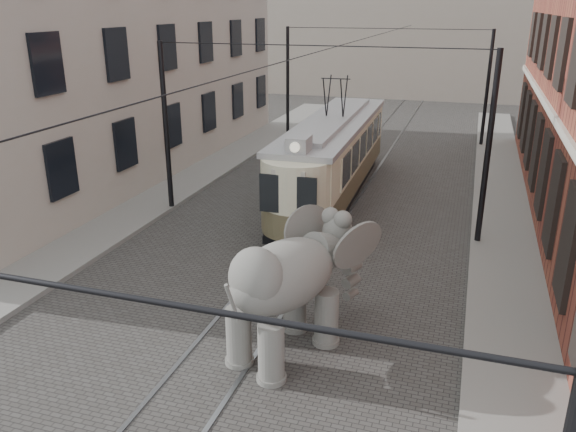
% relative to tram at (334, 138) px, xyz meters
% --- Properties ---
extents(ground, '(120.00, 120.00, 0.00)m').
position_rel_tram_xyz_m(ground, '(0.35, -9.53, -2.30)').
color(ground, '#3D3B38').
extents(tram_rails, '(1.54, 80.00, 0.02)m').
position_rel_tram_xyz_m(tram_rails, '(0.35, -9.53, -2.28)').
color(tram_rails, slate).
rests_on(tram_rails, ground).
extents(sidewalk_right, '(2.00, 60.00, 0.15)m').
position_rel_tram_xyz_m(sidewalk_right, '(6.35, -9.53, -2.22)').
color(sidewalk_right, slate).
rests_on(sidewalk_right, ground).
extents(sidewalk_left, '(2.00, 60.00, 0.15)m').
position_rel_tram_xyz_m(sidewalk_left, '(-6.15, -9.53, -2.22)').
color(sidewalk_left, slate).
rests_on(sidewalk_left, ground).
extents(stucco_building, '(7.00, 24.00, 10.00)m').
position_rel_tram_xyz_m(stucco_building, '(-10.65, 0.47, 2.70)').
color(stucco_building, '#A19485').
rests_on(stucco_building, ground).
extents(distant_block, '(28.00, 10.00, 14.00)m').
position_rel_tram_xyz_m(distant_block, '(0.35, 30.47, 4.70)').
color(distant_block, '#A19485').
rests_on(distant_block, ground).
extents(catenary, '(11.00, 30.20, 6.00)m').
position_rel_tram_xyz_m(catenary, '(0.15, -4.53, 0.70)').
color(catenary, black).
rests_on(catenary, ground).
extents(tram, '(2.69, 11.63, 4.59)m').
position_rel_tram_xyz_m(tram, '(0.00, 0.00, 0.00)').
color(tram, beige).
rests_on(tram, ground).
extents(elephant, '(4.20, 5.31, 2.86)m').
position_rel_tram_xyz_m(elephant, '(1.62, -11.14, -0.87)').
color(elephant, slate).
rests_on(elephant, ground).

